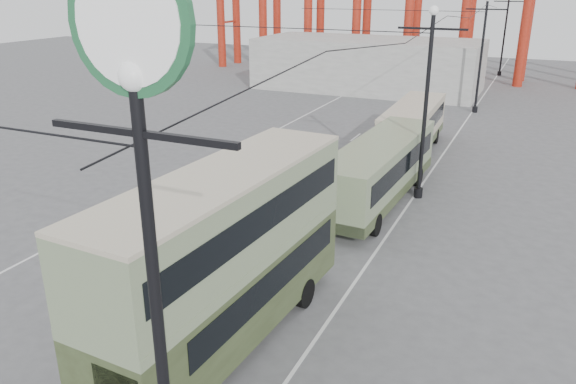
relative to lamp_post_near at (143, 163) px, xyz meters
The scene contains 11 objects.
ground 10.11m from the lamp_post_near, 151.82° to the left, with size 160.00×160.00×0.00m, color #535355.
road_markings 24.87m from the lamp_post_near, 105.88° to the left, with size 12.52×120.00×0.01m.
lamp_post_near is the anchor object (origin of this frame).
lamp_post_mid 21.24m from the lamp_post_near, 90.00° to the left, with size 3.20×0.44×9.32m.
lamp_post_far 43.12m from the lamp_post_near, 90.00° to the left, with size 3.20×0.44×9.32m.
lamp_post_distant 65.08m from the lamp_post_near, 90.00° to the left, with size 3.20×0.44×9.32m.
fairground_shed 51.61m from the lamp_post_near, 103.06° to the left, with size 22.00×10.00×5.00m, color gray.
double_decker_bus 8.35m from the lamp_post_near, 111.96° to the left, with size 3.11×10.26×5.44m.
single_decker_green 20.38m from the lamp_post_near, 94.93° to the left, with size 3.02×11.20×3.14m.
single_decker_cream 29.67m from the lamp_post_near, 94.35° to the left, with size 2.77×9.93×3.07m.
pedestrian 17.64m from the lamp_post_near, 102.19° to the left, with size 0.59×0.39×1.63m, color black.
Camera 1 is at (10.68, -9.10, 10.29)m, focal length 35.00 mm.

